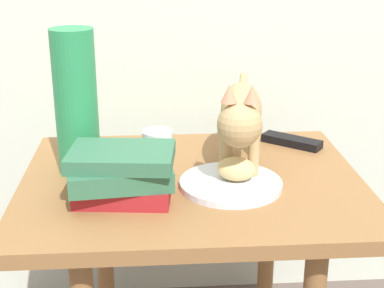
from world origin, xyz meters
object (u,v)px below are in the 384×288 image
object	(u,v)px
bread_roll	(236,169)
tv_remote	(292,141)
candle_jar	(158,151)
cat	(241,114)
plate	(231,184)
side_table	(192,211)
green_vase	(76,102)
book_stack	(122,174)

from	to	relation	value
bread_roll	tv_remote	distance (m)	0.30
bread_roll	candle_jar	bearing A→B (deg)	142.77
cat	tv_remote	bearing A→B (deg)	45.02
tv_remote	candle_jar	bearing A→B (deg)	-122.69
bread_roll	tv_remote	size ratio (longest dim) A/B	0.53
plate	bread_roll	bearing A→B (deg)	19.13
side_table	green_vase	xyz separation A→B (m)	(-0.25, 0.06, 0.24)
plate	candle_jar	size ratio (longest dim) A/B	2.53
plate	book_stack	size ratio (longest dim) A/B	0.98
bread_roll	book_stack	bearing A→B (deg)	-169.69
tv_remote	bread_roll	bearing A→B (deg)	-88.11
side_table	green_vase	bearing A→B (deg)	165.29
cat	green_vase	xyz separation A→B (m)	(-0.35, 0.03, 0.03)
green_vase	candle_jar	xyz separation A→B (m)	(0.17, 0.01, -0.12)
plate	book_stack	world-z (taller)	book_stack
book_stack	side_table	bearing A→B (deg)	31.23
book_stack	tv_remote	bearing A→B (deg)	34.48
green_vase	candle_jar	world-z (taller)	green_vase
plate	book_stack	xyz separation A→B (m)	(-0.22, -0.04, 0.05)
green_vase	tv_remote	xyz separation A→B (m)	(0.51, 0.13, -0.15)
cat	green_vase	size ratio (longest dim) A/B	1.50
bread_roll	book_stack	world-z (taller)	book_stack
green_vase	cat	bearing A→B (deg)	-4.34
side_table	candle_jar	size ratio (longest dim) A/B	8.67
side_table	cat	world-z (taller)	cat
bread_roll	candle_jar	size ratio (longest dim) A/B	0.94
book_stack	green_vase	distance (m)	0.21
cat	candle_jar	xyz separation A→B (m)	(-0.18, 0.04, -0.09)
cat	book_stack	xyz separation A→B (m)	(-0.25, -0.13, -0.08)
plate	bread_roll	xyz separation A→B (m)	(0.01, 0.00, 0.03)
book_stack	plate	bearing A→B (deg)	9.86
side_table	book_stack	bearing A→B (deg)	-148.77
cat	tv_remote	size ratio (longest dim) A/B	3.17
green_vase	candle_jar	size ratio (longest dim) A/B	3.72
green_vase	candle_jar	bearing A→B (deg)	4.00
book_stack	tv_remote	distance (m)	0.50
plate	tv_remote	world-z (taller)	tv_remote
cat	side_table	bearing A→B (deg)	-160.93
book_stack	tv_remote	size ratio (longest dim) A/B	1.46
cat	bread_roll	bearing A→B (deg)	-103.45
candle_jar	tv_remote	bearing A→B (deg)	19.12
tv_remote	book_stack	bearing A→B (deg)	-107.33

